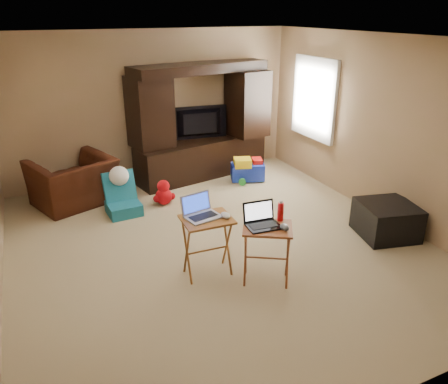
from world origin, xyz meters
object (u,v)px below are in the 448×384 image
tray_table_right (266,254)px  laptop_right (264,217)px  push_toy (248,169)px  laptop_left (203,208)px  recliner (73,182)px  water_bottle (280,212)px  mouse_right (284,227)px  ottoman (386,220)px  tray_table_left (207,247)px  mouse_left (226,215)px  child_rocker (123,195)px  television (200,124)px  plush_toy (164,192)px  entertainment_center (201,122)px

tray_table_right → laptop_right: laptop_right is taller
push_toy → laptop_left: size_ratio=1.58×
recliner → water_bottle: (1.83, -2.94, 0.41)m
water_bottle → tray_table_right: bearing=-158.2°
laptop_right → mouse_right: 0.24m
ottoman → mouse_right: mouse_right is taller
push_toy → laptop_right: 3.11m
ottoman → laptop_left: bearing=176.3°
tray_table_left → mouse_left: 0.43m
child_rocker → mouse_left: bearing=-74.2°
television → plush_toy: 1.60m
tray_table_right → ottoman: bearing=38.1°
water_bottle → recliner: bearing=122.0°
plush_toy → water_bottle: water_bottle is taller
recliner → laptop_right: 3.42m
child_rocker → laptop_left: size_ratio=1.68×
entertainment_center → tray_table_left: (-1.14, -2.99, -0.63)m
mouse_left → child_rocker: bearing=109.1°
child_rocker → mouse_left: mouse_left is taller
tray_table_left → mouse_left: bearing=-18.1°
television → child_rocker: television is taller
television → push_toy: bearing=140.5°
plush_toy → ottoman: bearing=-42.5°
tray_table_left → child_rocker: bearing=106.8°
plush_toy → entertainment_center: bearing=42.9°
recliner → child_rocker: bearing=111.5°
plush_toy → tray_table_right: (0.40, -2.45, 0.13)m
entertainment_center → recliner: (-2.25, -0.37, -0.62)m
recliner → plush_toy: bearing=134.6°
entertainment_center → child_rocker: 2.06m
television → mouse_left: size_ratio=7.05×
plush_toy → recliner: bearing=155.0°
entertainment_center → child_rocker: (-1.65, -1.03, -0.68)m
push_toy → ottoman: size_ratio=0.84×
tray_table_left → entertainment_center: bearing=71.2°
child_rocker → tray_table_left: (0.51, -1.96, 0.04)m
plush_toy → water_bottle: 2.51m
laptop_right → entertainment_center: bearing=83.7°
television → recliner: bearing=16.7°
ottoman → water_bottle: bearing=-173.9°
mouse_left → water_bottle: size_ratio=0.69×
child_rocker → mouse_right: bearing=-68.1°
child_rocker → push_toy: bearing=7.7°
push_toy → laptop_right: laptop_right is taller
recliner → laptop_right: size_ratio=3.19×
water_bottle → television: bearing=82.9°
tray_table_right → child_rocker: bearing=144.1°
push_toy → mouse_right: (-1.10, -2.92, 0.48)m
television → laptop_left: size_ratio=2.74×
recliner → plush_toy: 1.37m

